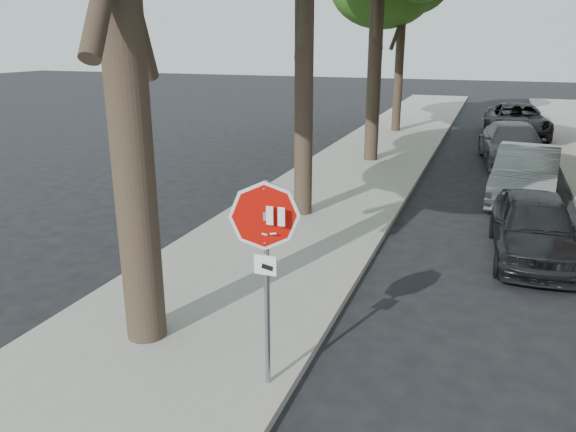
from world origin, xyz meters
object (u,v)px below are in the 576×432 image
(stop_sign, at_px, (266,246))
(car_b, at_px, (526,175))
(car_a, at_px, (534,227))
(car_d, at_px, (517,121))
(car_c, at_px, (513,144))

(stop_sign, xyz_separation_m, car_b, (3.30, 10.52, -1.21))
(car_a, xyz_separation_m, car_d, (-0.00, 15.59, 0.08))
(car_a, bearing_deg, car_c, 88.71)
(stop_sign, bearing_deg, car_b, 72.58)
(car_c, bearing_deg, car_b, -94.23)
(car_a, height_order, car_d, car_d)
(stop_sign, distance_m, car_a, 7.00)
(stop_sign, bearing_deg, car_a, 61.35)
(car_b, bearing_deg, car_a, -84.34)
(stop_sign, height_order, car_d, stop_sign)
(car_b, relative_size, car_c, 0.92)
(car_a, xyz_separation_m, car_b, (0.00, 4.48, 0.08))
(car_a, relative_size, car_d, 0.72)
(car_d, bearing_deg, car_b, -95.14)
(car_d, bearing_deg, stop_sign, -103.82)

